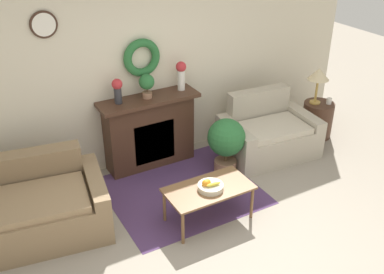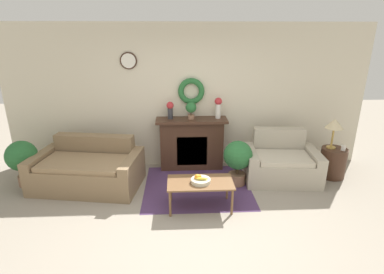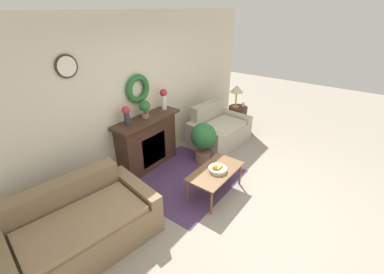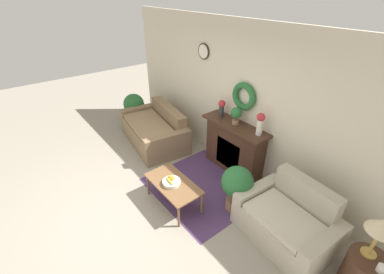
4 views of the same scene
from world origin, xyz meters
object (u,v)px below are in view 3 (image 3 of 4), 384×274
Objects in this scene: vase_on_mantel_right at (164,98)px; potted_plant_on_mantel at (145,107)px; fireplace at (148,142)px; fruit_bowl at (217,169)px; side_table_by_loveseat at (237,117)px; coffee_table at (216,173)px; mug at (243,105)px; couch_left at (81,227)px; potted_plant_floor_by_loveseat at (203,138)px; loveseat_right at (218,130)px; table_lamp at (237,90)px; vase_on_mantel_left at (126,114)px.

potted_plant_on_mantel is at bearing -177.73° from vase_on_mantel_right.
potted_plant_on_mantel is (-0.01, -0.01, 0.69)m from fireplace.
fireplace is at bearing 92.24° from fruit_bowl.
vase_on_mantel_right is at bearing 165.89° from side_table_by_loveseat.
fireplace is 4.60× the size of fruit_bowl.
coffee_table is 3.38× the size of fruit_bowl.
couch_left is at bearing -179.26° from mug.
potted_plant_floor_by_loveseat is (0.70, 0.71, 0.10)m from coffee_table.
table_lamp is (0.93, 0.09, 0.68)m from loveseat_right.
side_table_by_loveseat is 1.40× the size of vase_on_mantel_right.
potted_plant_floor_by_loveseat is (0.26, -0.73, -0.74)m from vase_on_mantel_right.
potted_plant_floor_by_loveseat is at bearing 7.36° from couch_left.
potted_plant_on_mantel reaches higher than couch_left.
potted_plant_floor_by_loveseat is at bearing -32.25° from vase_on_mantel_left.
mug is at bearing 9.69° from couch_left.
potted_plant_floor_by_loveseat is at bearing -42.67° from potted_plant_on_mantel.
vase_on_mantel_right reaches higher than side_table_by_loveseat.
couch_left is at bearing -160.17° from fireplace.
vase_on_mantel_right is at bearing 109.86° from potted_plant_floor_by_loveseat.
potted_plant_floor_by_loveseat is (-1.80, -0.21, 0.22)m from side_table_by_loveseat.
mug is at bearing -15.44° from vase_on_mantel_right.
potted_plant_on_mantel is 1.26m from potted_plant_floor_by_loveseat.
fireplace is at bearing 167.44° from mug.
potted_plant_on_mantel is at bearing -2.97° from vase_on_mantel_left.
fireplace is 1.46m from fruit_bowl.
table_lamp is 2.56m from potted_plant_on_mantel.
coffee_table is at bearing -87.14° from potted_plant_on_mantel.
vase_on_mantel_left is at bearing 33.92° from couch_left.
side_table_by_loveseat is 2.77m from potted_plant_on_mantel.
couch_left is 2.56m from vase_on_mantel_right.
coffee_table is 1.00m from potted_plant_floor_by_loveseat.
vase_on_mantel_left reaches higher than mug.
vase_on_mantel_left is at bearing 147.75° from potted_plant_floor_by_loveseat.
vase_on_mantel_right reaches higher than vase_on_mantel_left.
vase_on_mantel_left is 0.41× the size of potted_plant_floor_by_loveseat.
coffee_table is 2.74m from mug.
couch_left is 3.47× the size of table_lamp.
loveseat_right is 1.12m from mug.
table_lamp is at bearing -9.28° from vase_on_mantel_left.
side_table_by_loveseat is 0.71m from table_lamp.
vase_on_mantel_left reaches higher than loveseat_right.
vase_on_mantel_right is (-1.08, 0.56, 0.93)m from loveseat_right.
potted_plant_floor_by_loveseat is at bearing -163.51° from loveseat_right.
couch_left reaches higher than potted_plant_floor_by_loveseat.
vase_on_mantel_right is at bearing 73.23° from coffee_table.
vase_on_mantel_right is at bearing 24.88° from couch_left.
couch_left is 2.04m from fruit_bowl.
fireplace reaches higher than mug.
loveseat_right is 1.38× the size of coffee_table.
side_table_by_loveseat is 0.34m from mug.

